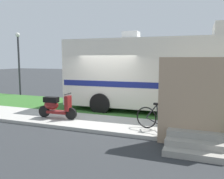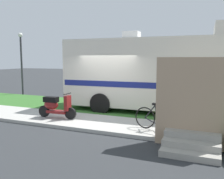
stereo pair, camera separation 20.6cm
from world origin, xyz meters
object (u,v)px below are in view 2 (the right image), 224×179
bicycle (161,119)px  street_lamp_post (21,57)px  bottle_green (177,125)px  motorhome_rv (160,73)px  scooter (56,106)px

bicycle → street_lamp_post: (-10.18, 5.10, 1.95)m
bottle_green → bicycle: bearing=-132.4°
motorhome_rv → bicycle: 3.51m
motorhome_rv → scooter: 4.65m
bottle_green → street_lamp_post: 11.79m
bicycle → street_lamp_post: street_lamp_post is taller
bottle_green → street_lamp_post: bearing=156.4°
motorhome_rv → bicycle: motorhome_rv is taller
motorhome_rv → scooter: size_ratio=5.06×
motorhome_rv → scooter: (-3.33, -3.03, -1.18)m
street_lamp_post → bicycle: bearing=-26.6°
scooter → street_lamp_post: bearing=141.2°
scooter → motorhome_rv: bearing=42.3°
street_lamp_post → motorhome_rv: bearing=-11.4°
bicycle → bottle_green: (0.43, 0.47, -0.28)m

